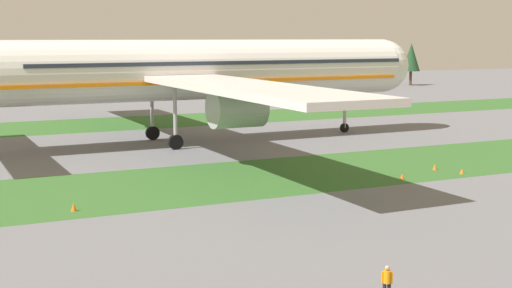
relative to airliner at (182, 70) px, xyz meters
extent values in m
cube|color=#336028|center=(-7.56, -22.87, -8.80)|extent=(320.00, 16.89, 0.01)
cube|color=#336028|center=(-7.56, 22.90, -8.80)|extent=(320.00, 16.89, 0.01)
cylinder|color=silver|center=(1.82, 0.01, -0.03)|extent=(54.18, 7.57, 7.17)
sphere|color=silver|center=(28.88, 0.21, -0.03)|extent=(7.02, 7.02, 7.02)
cube|color=orange|center=(1.82, 0.01, -1.28)|extent=(52.86, 7.70, 0.36)
cube|color=#283342|center=(5.12, 0.04, 0.87)|extent=(47.58, 7.59, 0.44)
cube|color=silver|center=(-1.64, 21.72, -0.74)|extent=(8.85, 36.37, 0.65)
cylinder|color=#A3A3A8|center=(-0.32, 16.29, -3.10)|extent=(5.31, 3.98, 3.94)
cube|color=silver|center=(-1.32, -21.75, -0.74)|extent=(8.85, 36.37, 0.65)
cylinder|color=#A3A3A8|center=(-0.07, -16.29, -3.10)|extent=(5.31, 3.98, 3.94)
cylinder|color=#A3A3A8|center=(22.94, 0.17, -4.65)|extent=(0.44, 0.44, 7.10)
cylinder|color=black|center=(22.94, 0.17, -8.20)|extent=(1.20, 0.43, 1.20)
cylinder|color=#A3A3A8|center=(-2.51, 4.28, -4.53)|extent=(0.44, 0.44, 6.85)
cylinder|color=black|center=(-2.51, 4.28, -7.95)|extent=(1.70, 0.61, 1.70)
cylinder|color=#A3A3A8|center=(-2.45, -4.32, -4.53)|extent=(0.44, 0.44, 6.85)
cylinder|color=black|center=(-2.45, -4.32, -7.95)|extent=(1.70, 0.61, 1.70)
cylinder|color=orange|center=(-8.58, -53.57, -7.64)|extent=(0.36, 0.36, 0.62)
sphere|color=tan|center=(-8.58, -53.57, -7.18)|extent=(0.24, 0.24, 0.24)
cylinder|color=orange|center=(-8.38, -53.69, -7.68)|extent=(0.10, 0.10, 0.58)
cylinder|color=orange|center=(-8.77, -53.45, -7.68)|extent=(0.10, 0.10, 0.58)
cone|color=orange|center=(-18.78, -28.87, -8.47)|extent=(0.44, 0.44, 0.67)
cone|color=orange|center=(10.24, -29.58, -8.54)|extent=(0.44, 0.44, 0.52)
cone|color=orange|center=(15.97, -27.09, -8.50)|extent=(0.44, 0.44, 0.60)
cone|color=orange|center=(17.00, -29.72, -8.56)|extent=(0.44, 0.44, 0.48)
cylinder|color=#4C3823|center=(-6.28, 69.52, -7.43)|extent=(0.70, 0.70, 2.74)
cone|color=#1E4223|center=(-6.28, 69.52, -2.32)|extent=(4.80, 4.80, 7.48)
cylinder|color=#4C3823|center=(13.37, 71.89, -7.03)|extent=(0.70, 0.70, 3.55)
cone|color=#1E4223|center=(13.37, 71.89, -1.66)|extent=(3.85, 3.85, 7.18)
cylinder|color=#4C3823|center=(29.46, 70.65, -6.90)|extent=(0.70, 0.70, 3.80)
cone|color=#1E4223|center=(29.46, 70.65, -2.07)|extent=(5.58, 5.58, 5.87)
cylinder|color=#4C3823|center=(49.73, 70.15, -6.82)|extent=(0.70, 0.70, 3.97)
cone|color=#1E4223|center=(49.73, 70.15, -1.72)|extent=(6.09, 6.09, 6.22)
cylinder|color=#4C3823|center=(68.63, 70.49, -7.46)|extent=(0.70, 0.70, 2.69)
cone|color=#1E4223|center=(68.63, 70.49, -3.46)|extent=(4.30, 4.30, 5.31)
cylinder|color=#4C3823|center=(89.11, 72.60, -6.91)|extent=(0.70, 0.70, 3.78)
cone|color=#1E4223|center=(89.11, 72.60, -1.39)|extent=(4.69, 4.69, 7.26)
camera|label=1|loc=(-28.61, -81.05, 3.89)|focal=50.30mm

